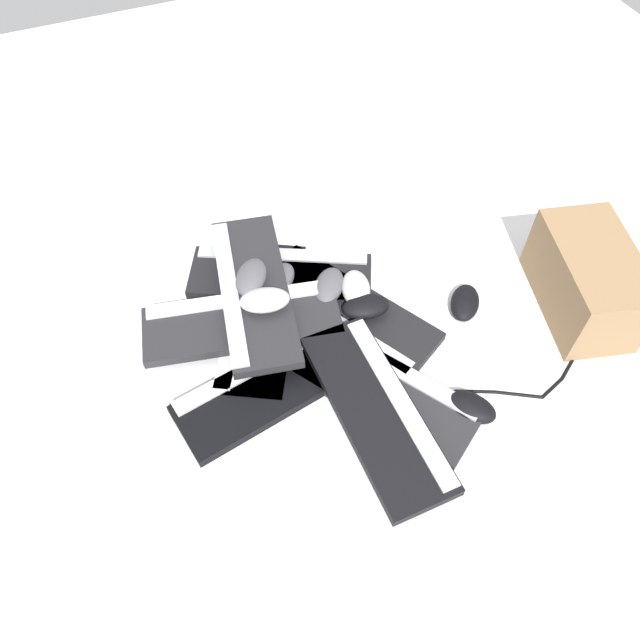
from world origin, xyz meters
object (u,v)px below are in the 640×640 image
Objects in this scene: mouse_2 at (329,286)px; mouse_5 at (356,289)px; keyboard_7 at (253,290)px; cardboard_box at (587,280)px; mouse_6 at (471,407)px; keyboard_2 at (275,384)px; mouse_0 at (265,300)px; keyboard_4 at (348,310)px; mouse_4 at (251,277)px; keyboard_1 at (262,317)px; keyboard_6 at (375,411)px; mouse_1 at (278,280)px; mouse_7 at (366,307)px; keyboard_0 at (281,275)px; mouse_3 at (465,303)px; keyboard_5 at (242,321)px; keyboard_3 at (379,387)px.

mouse_2 and mouse_5 have the same top height.
cardboard_box is at bearing -110.96° from keyboard_7.
mouse_2 is at bearing -16.38° from mouse_6.
mouse_5 is at bearing -59.86° from keyboard_2.
cardboard_box reaches higher than mouse_0.
keyboard_4 is 0.99× the size of keyboard_7.
mouse_6 is (-0.43, -0.33, -0.09)m from mouse_4.
mouse_2 is (-0.00, -0.17, 0.04)m from keyboard_1.
keyboard_6 is 0.34m from mouse_0.
mouse_1 is (0.09, -0.06, -0.06)m from mouse_0.
mouse_7 is (0.25, -0.09, 0.01)m from keyboard_6.
mouse_1 is at bearing -69.86° from keyboard_7.
keyboard_0 is 1.01× the size of keyboard_1.
mouse_3 is 0.26m from mouse_5.
mouse_3 is (-0.12, -0.45, -0.09)m from mouse_0.
cardboard_box is (-0.20, -0.48, 0.04)m from mouse_5.
mouse_4 reaches higher than keyboard_6.
mouse_5 is (-0.03, -0.22, 0.04)m from keyboard_1.
mouse_6 is at bearing -111.00° from mouse_4.
mouse_6 reaches higher than keyboard_1.
keyboard_6 is 0.26m from mouse_7.
mouse_4 is at bearing 19.46° from keyboard_6.
keyboard_0 is 0.71m from cardboard_box.
mouse_5 is (-0.03, -0.05, 0.00)m from mouse_2.
mouse_5 reaches higher than keyboard_5.
keyboard_3 is 0.08m from keyboard_6.
keyboard_5 reaches higher than keyboard_1.
cardboard_box reaches higher than keyboard_5.
mouse_0 is 0.07m from mouse_4.
keyboard_1 and keyboard_4 have the same top height.
keyboard_0 is at bearing -52.09° from keyboard_7.
mouse_6 is at bearing -120.35° from keyboard_2.
keyboard_0 is at bearing -39.12° from keyboard_1.
keyboard_0 is at bearing 93.94° from mouse_3.
keyboard_7 is 4.18× the size of mouse_1.
keyboard_2 is 0.22m from keyboard_3.
keyboard_5 reaches higher than mouse_6.
keyboard_5 is 0.09m from mouse_0.
keyboard_7 reaches higher than mouse_5.
keyboard_0 is 0.14m from mouse_4.
cardboard_box reaches higher than keyboard_6.
keyboard_5 is at bearing -11.31° from mouse_1.
keyboard_3 is at bearing -167.08° from keyboard_0.
mouse_4 reaches higher than keyboard_3.
keyboard_1 is 1.00× the size of keyboard_5.
keyboard_3 is 0.31m from mouse_0.
keyboard_1 is 4.17× the size of mouse_6.
keyboard_5 is at bearing 130.77° from mouse_2.
keyboard_2 is 4.19× the size of mouse_0.
mouse_2 reaches higher than keyboard_1.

